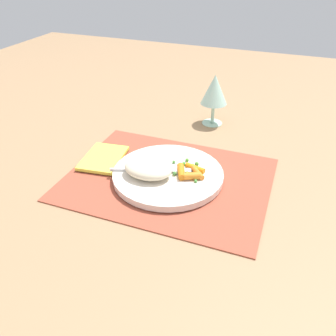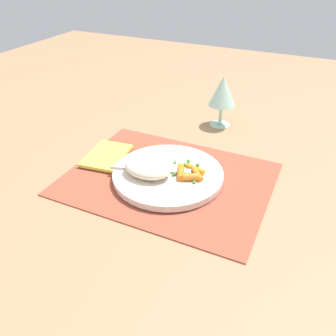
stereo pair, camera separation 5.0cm
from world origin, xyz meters
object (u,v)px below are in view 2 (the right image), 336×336
Objects in this scene: plate at (168,174)px; rice_mound at (148,168)px; carrot_portion at (190,173)px; napkin at (107,156)px; fork at (159,170)px; wine_glass at (223,92)px.

plate is 2.33× the size of rice_mound.
rice_mound reaches higher than plate.
napkin is at bearing 177.54° from carrot_portion.
carrot_portion reaches higher than plate.
fork is 0.34m from wine_glass.
carrot_portion is at bearing 10.54° from fork.
plate reaches higher than napkin.
napkin is (-0.16, 0.02, -0.01)m from fork.
rice_mound is 0.61× the size of fork.
fork is at bearing -96.43° from wine_glass.
wine_glass is at bearing 83.57° from fork.
fork is (-0.07, -0.01, -0.00)m from carrot_portion.
wine_glass reaches higher than napkin.
napkin is (-0.14, 0.05, -0.03)m from rice_mound.
plate is 0.34m from wine_glass.
napkin is at bearing 171.88° from fork.
plate is 0.18m from napkin.
wine_glass is at bearing 57.51° from napkin.
fork is at bearing -8.12° from napkin.
napkin is at bearing 174.78° from plate.
wine_glass reaches higher than carrot_portion.
carrot_portion is at bearing -2.46° from napkin.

